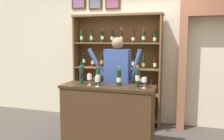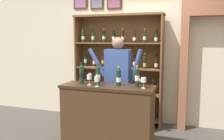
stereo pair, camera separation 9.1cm
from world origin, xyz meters
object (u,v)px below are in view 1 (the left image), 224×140
tasting_counter (108,118)px  tasting_bottle_grappa (82,74)px  wine_glass_right (97,79)px  tasting_bottle_riserva (98,75)px  wine_shelf (117,67)px  shopkeeper (117,76)px  tasting_bottle_brunello (119,77)px  wine_glass_center (144,80)px  wine_glass_spare (89,78)px  tasting_bottle_rosso (138,77)px

tasting_counter → tasting_bottle_grappa: 0.80m
tasting_counter → wine_glass_right: wine_glass_right is taller
tasting_bottle_riserva → wine_glass_right: tasting_bottle_riserva is taller
wine_shelf → tasting_counter: wine_shelf is taller
shopkeeper → tasting_bottle_brunello: bearing=-71.2°
tasting_bottle_riserva → wine_glass_right: 0.17m
tasting_bottle_riserva → wine_glass_center: bearing=-5.9°
tasting_counter → shopkeeper: shopkeeper is taller
tasting_bottle_brunello → wine_glass_spare: size_ratio=1.83×
tasting_counter → tasting_bottle_brunello: tasting_bottle_brunello is taller
shopkeeper → tasting_bottle_brunello: size_ratio=5.90×
tasting_bottle_rosso → wine_glass_center: tasting_bottle_rosso is taller
wine_shelf → wine_glass_spare: size_ratio=13.60×
tasting_counter → wine_glass_center: size_ratio=9.13×
wine_shelf → shopkeeper: bearing=-74.0°
tasting_bottle_grappa → wine_glass_center: 1.00m
shopkeeper → wine_glass_right: bearing=-99.5°
tasting_counter → tasting_bottle_rosso: size_ratio=4.53×
tasting_bottle_riserva → shopkeeper: bearing=72.7°
tasting_counter → wine_glass_spare: (-0.27, -0.07, 0.62)m
shopkeeper → wine_glass_spare: size_ratio=10.81×
tasting_bottle_grappa → wine_glass_spare: bearing=-26.2°
tasting_bottle_grappa → tasting_bottle_rosso: (0.88, 0.02, -0.01)m
tasting_bottle_rosso → wine_glass_spare: bearing=-171.8°
tasting_bottle_brunello → tasting_bottle_rosso: size_ratio=0.94×
wine_glass_right → wine_glass_spare: bearing=159.6°
tasting_bottle_grappa → wine_glass_center: bearing=-3.0°
shopkeeper → tasting_bottle_riserva: shopkeeper is taller
tasting_bottle_rosso → wine_shelf: bearing=118.3°
wine_shelf → wine_glass_right: bearing=-86.1°
wine_shelf → tasting_bottle_brunello: 1.28m
tasting_bottle_brunello → wine_glass_right: bearing=-149.9°
tasting_bottle_brunello → tasting_bottle_rosso: 0.28m
wine_shelf → wine_glass_center: 1.52m
wine_glass_spare → tasting_bottle_riserva: bearing=45.7°
tasting_counter → wine_glass_center: 0.84m
tasting_bottle_grappa → wine_glass_spare: tasting_bottle_grappa is taller
tasting_bottle_riserva → wine_glass_spare: size_ratio=2.00×
wine_shelf → wine_glass_right: (0.09, -1.39, -0.02)m
tasting_bottle_grappa → tasting_bottle_riserva: 0.27m
wine_shelf → tasting_bottle_rosso: size_ratio=6.98×
wine_glass_center → tasting_counter: bearing=176.1°
shopkeeper → tasting_bottle_rosso: (0.46, -0.51, 0.08)m
shopkeeper → tasting_counter: bearing=-89.3°
shopkeeper → wine_glass_right: (-0.11, -0.67, 0.04)m
tasting_counter → wine_glass_center: wine_glass_center is taller
tasting_bottle_grappa → tasting_bottle_riserva: tasting_bottle_grappa is taller
wine_glass_center → tasting_bottle_grappa: bearing=177.0°
wine_glass_spare → wine_glass_center: bearing=2.0°
tasting_bottle_grappa → wine_glass_right: tasting_bottle_grappa is taller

